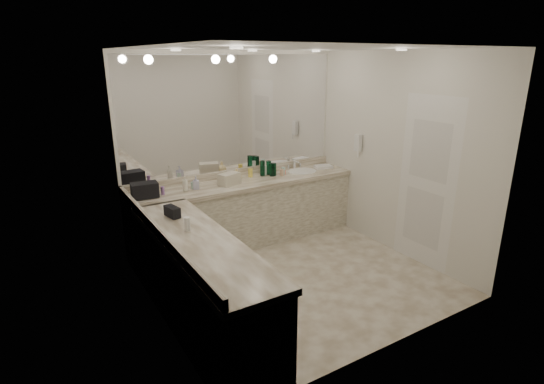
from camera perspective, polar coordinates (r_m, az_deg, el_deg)
floor at (r=5.19m, az=2.95°, el=-11.30°), size 3.20×3.20×0.00m
ceiling at (r=4.54m, az=3.49°, el=18.78°), size 3.20×3.20×0.00m
wall_back at (r=5.96m, az=-5.05°, el=5.90°), size 3.20×0.02×2.60m
wall_left at (r=4.04m, az=-15.84°, el=-0.46°), size 0.02×3.00×2.60m
wall_right at (r=5.74m, az=16.53°, el=4.77°), size 0.02×3.00×2.60m
vanity_back_base at (r=5.95m, az=-3.52°, el=-2.93°), size 3.20×0.60×0.84m
vanity_back_top at (r=5.79m, az=-3.56°, el=1.20°), size 3.20×0.64×0.06m
vanity_left_base at (r=4.22m, az=-9.65°, el=-12.33°), size 0.60×2.40×0.84m
vanity_left_top at (r=4.02m, az=-9.85°, el=-6.73°), size 0.64×2.42×0.06m
backsplash_back at (r=6.02m, az=-4.87°, el=2.60°), size 3.20×0.04×0.10m
backsplash_left at (r=4.16m, az=-15.17°, el=-4.99°), size 0.04×3.00×0.10m
mirror_back at (r=5.87m, az=-5.12°, el=10.42°), size 3.12×0.01×1.55m
mirror_left at (r=3.93m, az=-16.25°, el=6.17°), size 0.01×2.92×1.55m
sink at (r=6.28m, az=4.08°, el=2.73°), size 0.44×0.44×0.03m
faucet at (r=6.42m, az=3.00°, el=3.79°), size 0.24×0.16×0.14m
wall_phone at (r=6.17m, az=11.50°, el=6.50°), size 0.06×0.10×0.24m
door at (r=5.48m, az=20.05°, el=1.11°), size 0.02×0.82×2.10m
black_toiletry_bag at (r=5.28m, az=-16.73°, el=0.14°), size 0.33×0.22×0.18m
black_bag_spill at (r=4.59m, az=-13.26°, el=-2.64°), size 0.13×0.22×0.11m
cream_cosmetic_case at (r=5.62m, az=-5.77°, el=1.78°), size 0.31×0.24×0.16m
hand_towel at (r=6.49m, az=6.92°, el=3.40°), size 0.29×0.22×0.04m
lotion_left at (r=4.19m, az=-11.36°, el=-4.25°), size 0.06×0.06×0.14m
soap_bottle_a at (r=5.43m, az=-11.61°, el=1.11°), size 0.08×0.08×0.19m
soap_bottle_b at (r=5.48m, az=-10.19°, el=1.24°), size 0.10×0.10×0.17m
soap_bottle_c at (r=5.77m, az=-4.77°, el=2.31°), size 0.15×0.15×0.17m
green_bottle_0 at (r=5.99m, az=0.00°, el=3.02°), size 0.07×0.07×0.19m
green_bottle_1 at (r=6.07m, az=-0.45°, el=3.28°), size 0.07×0.07×0.20m
green_bottle_2 at (r=6.01m, az=0.25°, el=3.05°), size 0.07×0.07×0.18m
green_bottle_3 at (r=6.00m, az=-1.29°, el=3.20°), size 0.07×0.07×0.22m
amenity_bottle_0 at (r=6.07m, az=-0.99°, el=2.96°), size 0.06×0.06×0.14m
amenity_bottle_1 at (r=5.35m, az=-14.49°, el=0.18°), size 0.05×0.05×0.10m
amenity_bottle_2 at (r=5.59m, az=-6.43°, el=1.36°), size 0.06×0.06×0.10m
amenity_bottle_3 at (r=6.08m, az=1.52°, el=2.86°), size 0.06×0.06×0.11m
amenity_bottle_4 at (r=6.09m, az=1.65°, el=2.67°), size 0.04×0.04×0.07m
amenity_bottle_5 at (r=5.52m, az=-10.56°, el=0.89°), size 0.06×0.06×0.09m
amenity_bottle_6 at (r=5.96m, az=-2.92°, el=2.60°), size 0.06×0.06×0.12m
amenity_bottle_7 at (r=6.03m, az=1.31°, el=2.65°), size 0.05×0.05×0.09m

